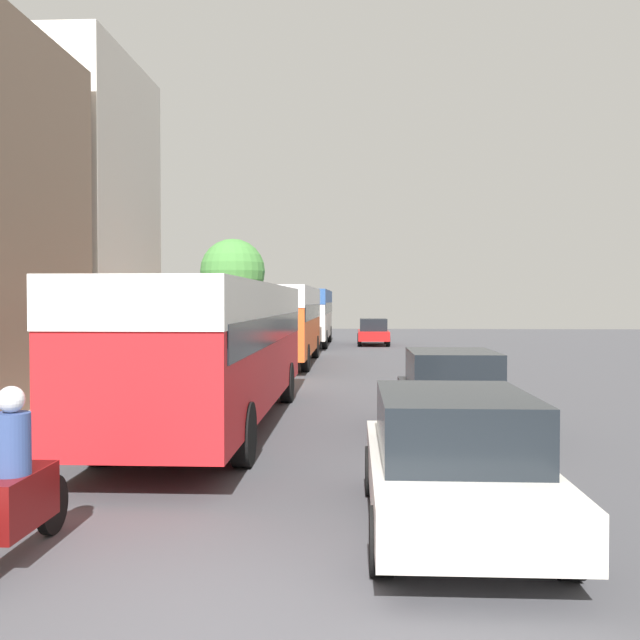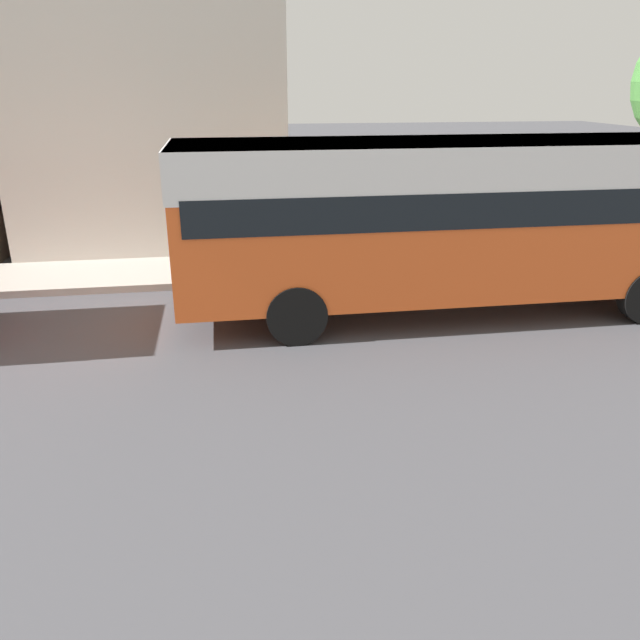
{
  "view_description": "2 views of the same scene",
  "coord_description": "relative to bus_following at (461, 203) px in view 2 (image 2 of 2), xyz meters",
  "views": [
    {
      "loc": [
        0.96,
        -5.42,
        2.55
      ],
      "look_at": [
        -0.38,
        21.64,
        1.83
      ],
      "focal_mm": 40.0,
      "sensor_mm": 36.0,
      "label": 1
    },
    {
      "loc": [
        8.61,
        18.92,
        4.03
      ],
      "look_at": [
        0.35,
        20.24,
        0.84
      ],
      "focal_mm": 35.0,
      "sensor_mm": 36.0,
      "label": 2
    }
  ],
  "objects": [
    {
      "name": "building_far_terrace",
      "position": [
        -6.86,
        -5.85,
        3.16
      ],
      "size": [
        5.35,
        6.45,
        10.34
      ],
      "color": "silver",
      "rests_on": "ground_plane"
    },
    {
      "name": "bus_following",
      "position": [
        0.0,
        0.0,
        0.0
      ],
      "size": [
        2.66,
        10.17,
        3.1
      ],
      "color": "#EA5B23",
      "rests_on": "ground_plane"
    },
    {
      "name": "pedestrian_near_curb",
      "position": [
        -3.86,
        5.45,
        -0.96
      ],
      "size": [
        0.43,
        0.43,
        1.78
      ],
      "color": "#232838",
      "rests_on": "sidewalk"
    }
  ]
}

